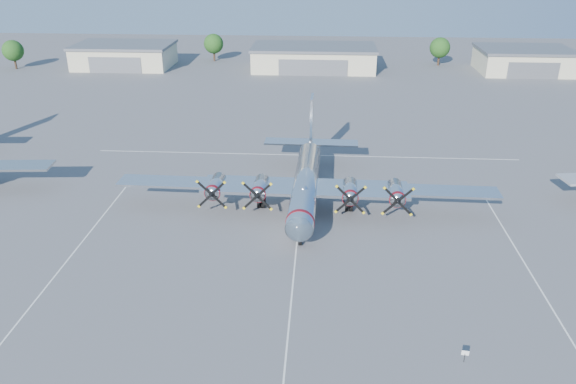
# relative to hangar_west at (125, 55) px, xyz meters

# --- Properties ---
(ground) EXTENTS (260.00, 260.00, 0.00)m
(ground) POSITION_rel_hangar_west_xyz_m (45.00, -81.96, -2.71)
(ground) COLOR #515153
(ground) RESTS_ON ground
(parking_lines) EXTENTS (60.00, 50.08, 0.01)m
(parking_lines) POSITION_rel_hangar_west_xyz_m (45.00, -83.71, -2.71)
(parking_lines) COLOR silver
(parking_lines) RESTS_ON ground
(hangar_west) EXTENTS (22.60, 14.60, 5.40)m
(hangar_west) POSITION_rel_hangar_west_xyz_m (0.00, 0.00, 0.00)
(hangar_west) COLOR beige
(hangar_west) RESTS_ON ground
(hangar_center) EXTENTS (28.60, 14.60, 5.40)m
(hangar_center) POSITION_rel_hangar_west_xyz_m (45.00, -0.00, -0.00)
(hangar_center) COLOR beige
(hangar_center) RESTS_ON ground
(hangar_east) EXTENTS (20.60, 14.60, 5.40)m
(hangar_east) POSITION_rel_hangar_west_xyz_m (93.00, 0.00, 0.00)
(hangar_east) COLOR beige
(hangar_east) RESTS_ON ground
(tree_far_west) EXTENTS (4.80, 4.80, 6.64)m
(tree_far_west) POSITION_rel_hangar_west_xyz_m (-25.00, -3.96, 1.51)
(tree_far_west) COLOR #382619
(tree_far_west) RESTS_ON ground
(tree_west) EXTENTS (4.80, 4.80, 6.64)m
(tree_west) POSITION_rel_hangar_west_xyz_m (20.00, 8.04, 1.51)
(tree_west) COLOR #382619
(tree_west) RESTS_ON ground
(tree_east) EXTENTS (4.80, 4.80, 6.64)m
(tree_east) POSITION_rel_hangar_west_xyz_m (75.00, 6.04, 1.51)
(tree_east) COLOR #382619
(tree_east) RESTS_ON ground
(main_bomber_b29) EXTENTS (43.34, 30.18, 9.44)m
(main_bomber_b29) POSITION_rel_hangar_west_xyz_m (45.59, -72.56, -2.71)
(main_bomber_b29) COLOR silver
(main_bomber_b29) RESTS_ON ground
(info_placard) EXTENTS (0.54, 0.12, 1.04)m
(info_placard) POSITION_rel_hangar_west_xyz_m (58.12, -99.04, -1.99)
(info_placard) COLOR black
(info_placard) RESTS_ON ground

